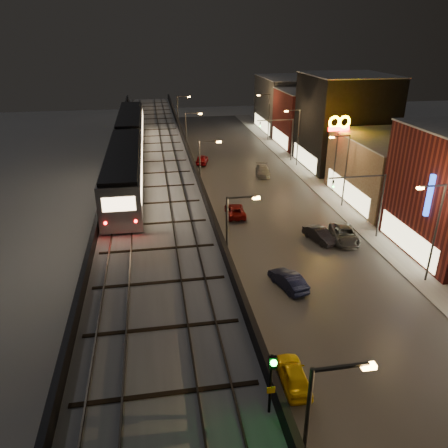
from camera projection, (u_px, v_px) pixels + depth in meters
ground at (280, 430)px, 24.07m from camera, size 220.00×220.00×0.00m
road_surface at (260, 199)px, 56.71m from camera, size 17.00×120.00×0.06m
sidewalk_right at (333, 195)px, 58.21m from camera, size 4.00×120.00×0.14m
under_viaduct_pavement at (155, 206)px, 54.67m from camera, size 11.00×120.00×0.06m
elevated_viaduct at (153, 170)px, 49.55m from camera, size 9.00×100.00×6.30m
viaduct_trackbed at (152, 163)px, 49.35m from camera, size 8.40×100.00×0.32m
viaduct_parapet_streetside at (190, 158)px, 49.85m from camera, size 0.30×100.00×1.10m
viaduct_parapet_far at (112, 161)px, 48.53m from camera, size 0.30×100.00×1.10m
building_c at (394, 170)px, 54.85m from camera, size 12.20×15.20×8.16m
building_d at (344, 122)px, 68.04m from camera, size 12.20×13.20×14.16m
building_e at (312, 118)px, 81.46m from camera, size 12.20×12.20×10.16m
building_f at (290, 104)px, 93.87m from camera, size 12.20×16.20×11.16m
streetlight_left_0 at (311, 441)px, 17.37m from camera, size 2.57×0.28×9.00m
streetlight_left_1 at (231, 242)px, 33.58m from camera, size 2.57×0.28×9.00m
streetlight_right_1 at (434, 227)px, 36.17m from camera, size 2.56×0.28×9.00m
streetlight_left_2 at (202, 173)px, 49.79m from camera, size 2.57×0.28×9.00m
streetlight_right_2 at (344, 166)px, 52.38m from camera, size 2.56×0.28×9.00m
streetlight_left_3 at (188, 138)px, 66.00m from camera, size 2.57×0.28×9.00m
streetlight_right_3 at (297, 134)px, 68.59m from camera, size 2.56×0.28×9.00m
streetlight_left_4 at (179, 117)px, 82.21m from camera, size 2.57×0.28×9.00m
streetlight_right_4 at (268, 114)px, 84.81m from camera, size 2.56×0.28×9.00m
traffic_light_rig_a at (372, 198)px, 44.44m from camera, size 6.10×0.34×7.00m
traffic_light_rig_b at (285, 135)px, 71.46m from camera, size 6.10×0.34×7.00m
subway_train at (128, 145)px, 48.43m from camera, size 3.17×38.72×3.79m
rail_signal at (272, 374)px, 16.10m from camera, size 0.32×0.42×2.80m
car_taxi at (293, 375)px, 26.94m from camera, size 1.83×4.13×1.38m
car_near_white at (288, 281)px, 37.07m from camera, size 2.66×4.60×1.43m
car_mid_silver at (235, 211)px, 51.47m from camera, size 2.38×4.74×1.29m
car_far_white at (202, 160)px, 71.44m from camera, size 2.77×4.69×1.50m
car_onc_silver at (320, 235)px, 45.24m from camera, size 2.69×4.49×1.40m
car_onc_dark at (344, 235)px, 45.27m from camera, size 3.42×5.64×1.46m
car_onc_white at (263, 171)px, 65.85m from camera, size 2.73×5.10×1.41m
sign_mcdonalds at (339, 130)px, 56.20m from camera, size 3.04×0.52×10.24m
sign_carwash at (436, 203)px, 38.53m from camera, size 1.70×0.35×8.83m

